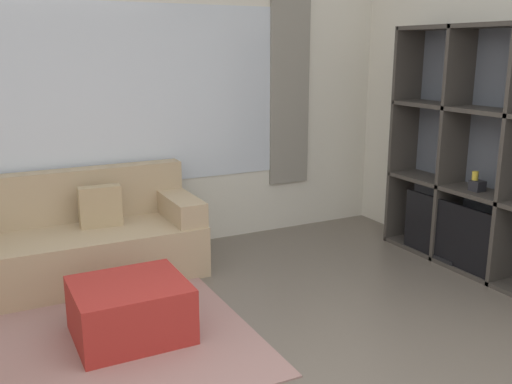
{
  "coord_description": "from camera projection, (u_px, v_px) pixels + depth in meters",
  "views": [
    {
      "loc": [
        -1.35,
        -1.76,
        1.86
      ],
      "look_at": [
        0.47,
        1.81,
        0.85
      ],
      "focal_mm": 40.0,
      "sensor_mm": 36.0,
      "label": 1
    }
  ],
  "objects": [
    {
      "name": "area_rug",
      "position": [
        24.0,
        359.0,
        3.5
      ],
      "size": [
        2.85,
        1.89,
        0.01
      ],
      "primitive_type": "cube",
      "color": "gray",
      "rests_on": "ground_plane"
    },
    {
      "name": "shelving_unit",
      "position": [
        484.0,
        159.0,
        4.73
      ],
      "size": [
        0.35,
        1.94,
        2.06
      ],
      "color": "#515660",
      "rests_on": "ground_plane"
    },
    {
      "name": "ottoman",
      "position": [
        130.0,
        310.0,
        3.74
      ],
      "size": [
        0.72,
        0.64,
        0.38
      ],
      "color": "#A82823",
      "rests_on": "ground_plane"
    },
    {
      "name": "wall_back",
      "position": [
        133.0,
        106.0,
        5.11
      ],
      "size": [
        6.38,
        0.11,
        2.7
      ],
      "color": "silver",
      "rests_on": "ground_plane"
    },
    {
      "name": "couch_main",
      "position": [
        73.0,
        243.0,
        4.67
      ],
      "size": [
        2.05,
        0.84,
        0.87
      ],
      "color": "tan",
      "rests_on": "ground_plane"
    },
    {
      "name": "wall_right",
      "position": [
        492.0,
        111.0,
        4.82
      ],
      "size": [
        0.07,
        4.5,
        2.7
      ],
      "primitive_type": "cube",
      "color": "silver",
      "rests_on": "ground_plane"
    }
  ]
}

